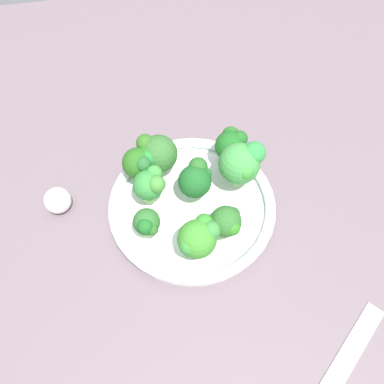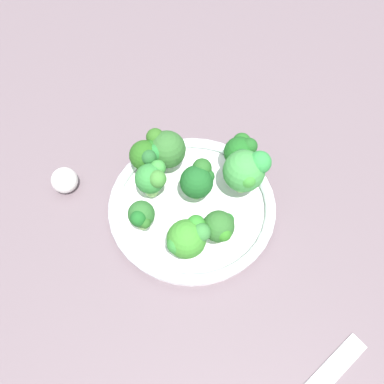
# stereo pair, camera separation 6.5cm
# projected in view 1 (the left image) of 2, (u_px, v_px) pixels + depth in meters

# --- Properties ---
(ground_plane) EXTENTS (1.30, 1.30, 0.03)m
(ground_plane) POSITION_uv_depth(u_px,v_px,m) (173.00, 229.00, 0.72)
(ground_plane) COLOR #6D5C62
(bowl) EXTENTS (0.27, 0.27, 0.03)m
(bowl) POSITION_uv_depth(u_px,v_px,m) (192.00, 207.00, 0.71)
(bowl) COLOR white
(bowl) RESTS_ON ground_plane
(broccoli_floret_0) EXTENTS (0.05, 0.06, 0.07)m
(broccoli_floret_0) POSITION_uv_depth(u_px,v_px,m) (232.00, 145.00, 0.71)
(broccoli_floret_0) COLOR #75B15F
(broccoli_floret_0) RESTS_ON bowl
(broccoli_floret_1) EXTENTS (0.06, 0.06, 0.06)m
(broccoli_floret_1) POSITION_uv_depth(u_px,v_px,m) (198.00, 238.00, 0.62)
(broccoli_floret_1) COLOR #85BF68
(broccoli_floret_1) RESTS_ON bowl
(broccoli_floret_2) EXTENTS (0.04, 0.05, 0.05)m
(broccoli_floret_2) POSITION_uv_depth(u_px,v_px,m) (147.00, 223.00, 0.64)
(broccoli_floret_2) COLOR #9ACE70
(broccoli_floret_2) RESTS_ON bowl
(broccoli_floret_3) EXTENTS (0.05, 0.05, 0.06)m
(broccoli_floret_3) POSITION_uv_depth(u_px,v_px,m) (227.00, 222.00, 0.64)
(broccoli_floret_3) COLOR #80B14C
(broccoli_floret_3) RESTS_ON bowl
(broccoli_floret_4) EXTENTS (0.07, 0.07, 0.08)m
(broccoli_floret_4) POSITION_uv_depth(u_px,v_px,m) (241.00, 163.00, 0.67)
(broccoli_floret_4) COLOR #81B15E
(broccoli_floret_4) RESTS_ON bowl
(broccoli_floret_5) EXTENTS (0.07, 0.06, 0.07)m
(broccoli_floret_5) POSITION_uv_depth(u_px,v_px,m) (157.00, 153.00, 0.70)
(broccoli_floret_5) COLOR #75B24F
(broccoli_floret_5) RESTS_ON bowl
(broccoli_floret_6) EXTENTS (0.05, 0.05, 0.06)m
(broccoli_floret_6) POSITION_uv_depth(u_px,v_px,m) (150.00, 184.00, 0.67)
(broccoli_floret_6) COLOR #91CA69
(broccoli_floret_6) RESTS_ON bowl
(broccoli_floret_7) EXTENTS (0.05, 0.05, 0.06)m
(broccoli_floret_7) POSITION_uv_depth(u_px,v_px,m) (139.00, 163.00, 0.69)
(broccoli_floret_7) COLOR #81C154
(broccoli_floret_7) RESTS_ON bowl
(broccoli_floret_8) EXTENTS (0.05, 0.06, 0.06)m
(broccoli_floret_8) POSITION_uv_depth(u_px,v_px,m) (196.00, 179.00, 0.67)
(broccoli_floret_8) COLOR #85CD67
(broccoli_floret_8) RESTS_ON bowl
(garlic_bulb) EXTENTS (0.04, 0.04, 0.04)m
(garlic_bulb) POSITION_uv_depth(u_px,v_px,m) (58.00, 200.00, 0.71)
(garlic_bulb) COLOR silver
(garlic_bulb) RESTS_ON ground_plane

